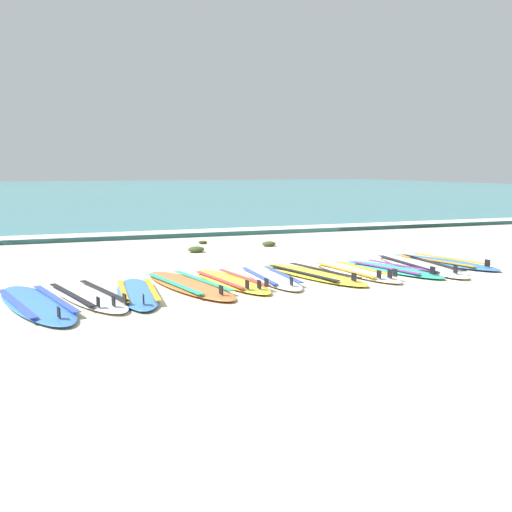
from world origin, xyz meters
TOP-DOWN VIEW (x-y plane):
  - ground_plane at (0.00, 0.00)m, footprint 80.00×80.00m
  - sea at (0.00, 35.19)m, footprint 80.00×60.00m
  - wave_foam_strip at (0.00, 5.56)m, footprint 80.00×0.75m
  - surfboard_0 at (-2.86, -0.92)m, footprint 1.15×2.50m
  - surfboard_1 at (-2.27, -0.67)m, footprint 1.08×2.28m
  - surfboard_2 at (-1.66, -0.74)m, footprint 0.66×2.04m
  - surfboard_3 at (-0.94, -0.43)m, footprint 1.04×2.42m
  - surfboard_4 at (-0.33, -0.39)m, footprint 0.81×2.08m
  - surfboard_5 at (0.29, -0.32)m, footprint 0.56×2.02m
  - surfboard_6 at (0.98, -0.28)m, footprint 1.05×2.30m
  - surfboard_7 at (1.66, -0.32)m, footprint 0.74×2.09m
  - surfboard_8 at (2.32, -0.32)m, footprint 0.93×2.00m
  - surfboard_9 at (2.93, -0.15)m, footprint 0.81×2.54m
  - surfboard_10 at (3.50, -0.01)m, footprint 1.05×2.17m
  - seaweed_clump_near_shoreline at (0.47, 3.98)m, footprint 0.19×0.15m
  - seaweed_clump_mid_sand at (0.02, 2.80)m, footprint 0.32×0.25m
  - seaweed_clump_by_the_boards at (1.63, 3.14)m, footprint 0.29×0.23m

SIDE VIEW (x-z plane):
  - ground_plane at x=0.00m, z-range 0.00..0.00m
  - seaweed_clump_near_shoreline at x=0.47m, z-range 0.00..0.07m
  - surfboard_9 at x=2.93m, z-range -0.05..0.13m
  - surfboard_0 at x=-2.86m, z-range -0.05..0.13m
  - surfboard_3 at x=-0.94m, z-range -0.05..0.13m
  - surfboard_6 at x=0.98m, z-range -0.05..0.13m
  - surfboard_10 at x=3.50m, z-range -0.05..0.13m
  - surfboard_2 at x=-1.66m, z-range -0.05..0.13m
  - surfboard_5 at x=0.29m, z-range -0.05..0.13m
  - surfboard_8 at x=2.32m, z-range -0.05..0.13m
  - surfboard_1 at x=-2.27m, z-range -0.05..0.13m
  - surfboard_7 at x=1.66m, z-range -0.05..0.13m
  - surfboard_4 at x=-0.33m, z-range -0.05..0.13m
  - sea at x=0.00m, z-range 0.00..0.10m
  - seaweed_clump_by_the_boards at x=1.63m, z-range 0.00..0.10m
  - wave_foam_strip at x=0.00m, z-range 0.00..0.11m
  - seaweed_clump_mid_sand at x=0.02m, z-range 0.00..0.11m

